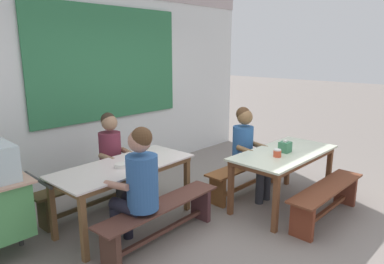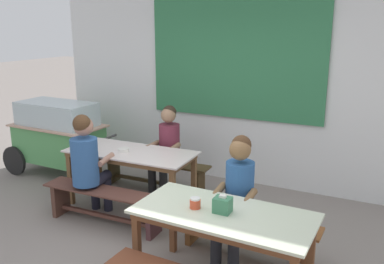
{
  "view_description": "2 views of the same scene",
  "coord_description": "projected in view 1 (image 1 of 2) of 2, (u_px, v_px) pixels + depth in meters",
  "views": [
    {
      "loc": [
        -3.17,
        -2.26,
        2.04
      ],
      "look_at": [
        -0.03,
        0.65,
        1.02
      ],
      "focal_mm": 32.47,
      "sensor_mm": 36.0,
      "label": 1
    },
    {
      "loc": [
        2.04,
        -3.27,
        2.32
      ],
      "look_at": [
        0.02,
        0.8,
        1.13
      ],
      "focal_mm": 38.67,
      "sensor_mm": 36.0,
      "label": 2
    }
  ],
  "objects": [
    {
      "name": "bench_far_front",
      "position": [
        161.0,
        217.0,
        3.73
      ],
      "size": [
        1.58,
        0.37,
        0.43
      ],
      "color": "#553129",
      "rests_on": "ground_plane"
    },
    {
      "name": "bench_near_front",
      "position": [
        326.0,
        198.0,
        4.22
      ],
      "size": [
        1.48,
        0.35,
        0.43
      ],
      "color": "brown",
      "rests_on": "ground_plane"
    },
    {
      "name": "backdrop_wall",
      "position": [
        111.0,
        78.0,
        5.45
      ],
      "size": [
        6.11,
        0.23,
        3.05
      ],
      "color": "silver",
      "rests_on": "ground_plane"
    },
    {
      "name": "dining_table_far",
      "position": [
        124.0,
        171.0,
        4.03
      ],
      "size": [
        1.69,
        0.78,
        0.74
      ],
      "color": "silver",
      "rests_on": "ground_plane"
    },
    {
      "name": "tissue_box",
      "position": [
        285.0,
        147.0,
        4.49
      ],
      "size": [
        0.15,
        0.13,
        0.16
      ],
      "color": "#3A7A55",
      "rests_on": "dining_table_near"
    },
    {
      "name": "person_right_near_table",
      "position": [
        247.0,
        147.0,
        4.82
      ],
      "size": [
        0.4,
        0.56,
        1.27
      ],
      "color": "#27292F",
      "rests_on": "ground_plane"
    },
    {
      "name": "dining_table_near",
      "position": [
        284.0,
        157.0,
        4.54
      ],
      "size": [
        1.59,
        0.8,
        0.74
      ],
      "color": "beige",
      "rests_on": "ground_plane"
    },
    {
      "name": "soup_bowl",
      "position": [
        121.0,
        165.0,
        3.92
      ],
      "size": [
        0.15,
        0.15,
        0.04
      ],
      "primitive_type": "cylinder",
      "color": "silver",
      "rests_on": "dining_table_far"
    },
    {
      "name": "bench_near_back",
      "position": [
        245.0,
        174.0,
        5.03
      ],
      "size": [
        1.49,
        0.33,
        0.43
      ],
      "color": "brown",
      "rests_on": "ground_plane"
    },
    {
      "name": "person_left_back_turned",
      "position": [
        138.0,
        181.0,
        3.47
      ],
      "size": [
        0.47,
        0.55,
        1.32
      ],
      "color": "#1F1F2C",
      "rests_on": "ground_plane"
    },
    {
      "name": "ground_plane",
      "position": [
        232.0,
        221.0,
        4.23
      ],
      "size": [
        40.0,
        40.0,
        0.0
      ],
      "primitive_type": "plane",
      "color": "gray"
    },
    {
      "name": "bench_far_back",
      "position": [
        96.0,
        188.0,
        4.5
      ],
      "size": [
        1.66,
        0.33,
        0.43
      ],
      "color": "#48381F",
      "rests_on": "ground_plane"
    },
    {
      "name": "person_center_facing",
      "position": [
        113.0,
        154.0,
        4.53
      ],
      "size": [
        0.4,
        0.52,
        1.25
      ],
      "color": "black",
      "rests_on": "ground_plane"
    },
    {
      "name": "condiment_jar",
      "position": [
        277.0,
        153.0,
        4.3
      ],
      "size": [
        0.1,
        0.1,
        0.1
      ],
      "color": "#D24B2D",
      "rests_on": "dining_table_near"
    }
  ]
}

